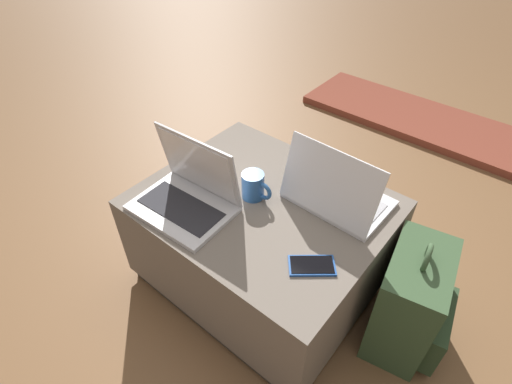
% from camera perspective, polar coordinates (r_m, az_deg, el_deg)
% --- Properties ---
extents(ground_plane, '(14.00, 14.00, 0.00)m').
position_cam_1_polar(ground_plane, '(1.68, 0.85, -11.82)').
color(ground_plane, brown).
extents(ottoman, '(0.82, 0.68, 0.41)m').
position_cam_1_polar(ottoman, '(1.52, 0.93, -7.08)').
color(ottoman, '#3D3832').
rests_on(ottoman, ground_plane).
extents(laptop_near, '(0.34, 0.25, 0.25)m').
position_cam_1_polar(laptop_near, '(1.34, -9.72, -0.21)').
color(laptop_near, silver).
rests_on(laptop_near, ottoman).
extents(laptop_far, '(0.34, 0.24, 0.24)m').
position_cam_1_polar(laptop_far, '(1.35, 11.33, -0.23)').
color(laptop_far, silver).
rests_on(laptop_far, ottoman).
extents(cell_phone, '(0.15, 0.14, 0.01)m').
position_cam_1_polar(cell_phone, '(1.19, 7.98, -10.35)').
color(cell_phone, '#1E4C9E').
rests_on(cell_phone, ottoman).
extents(backpack, '(0.28, 0.34, 0.47)m').
position_cam_1_polar(backpack, '(1.46, 21.26, -14.66)').
color(backpack, '#385133').
rests_on(backpack, ground_plane).
extents(coffee_mug, '(0.12, 0.08, 0.10)m').
position_cam_1_polar(coffee_mug, '(1.36, -0.18, 0.97)').
color(coffee_mug, '#285693').
rests_on(coffee_mug, ottoman).
extents(fireplace_hearth, '(1.40, 0.50, 0.04)m').
position_cam_1_polar(fireplace_hearth, '(2.78, 21.90, 9.73)').
color(fireplace_hearth, brown).
rests_on(fireplace_hearth, ground_plane).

